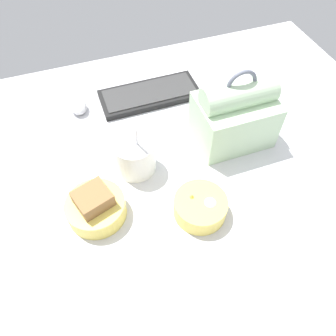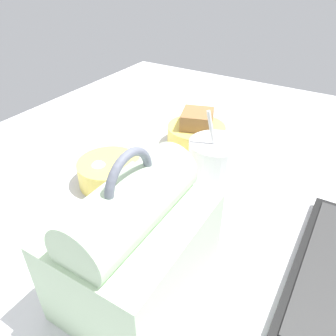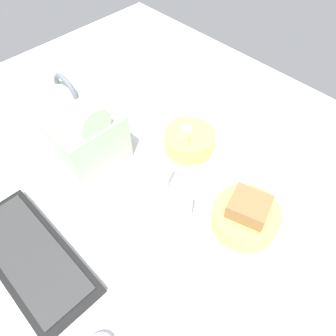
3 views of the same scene
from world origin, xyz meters
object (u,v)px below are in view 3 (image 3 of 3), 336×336
Objects in this scene: soup_cup at (167,204)px; bento_bowl_snacks at (189,140)px; keyboard at (31,257)px; bento_bowl_sandwich at (246,216)px; lunch_bag at (77,127)px.

soup_cup reaches higher than bento_bowl_snacks.
keyboard is 42.67cm from bento_bowl_snacks.
bento_bowl_sandwich is at bearing 161.57° from bento_bowl_snacks.
soup_cup is 1.27× the size of bento_bowl_snacks.
soup_cup is (-11.59, -24.96, 3.87)cm from keyboard.
bento_bowl_snacks is (-17.28, -19.13, -5.74)cm from lunch_bag.
keyboard is 42.50cm from bento_bowl_sandwich.
soup_cup is at bearing -176.95° from lunch_bag.
keyboard is at bearing 55.84° from bento_bowl_sandwich.
lunch_bag reaches higher than soup_cup.
bento_bowl_sandwich is at bearing -140.31° from soup_cup.
lunch_bag is 1.42× the size of soup_cup.
bento_bowl_sandwich reaches higher than keyboard.
soup_cup is at bearing 120.12° from bento_bowl_snacks.
bento_bowl_sandwich is 1.11× the size of bento_bowl_snacks.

